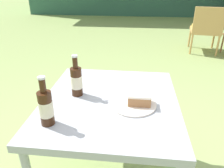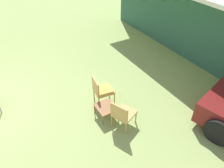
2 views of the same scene
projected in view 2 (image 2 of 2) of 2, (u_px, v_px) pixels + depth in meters
wicker_chair_cushioned at (102, 89)px, 6.56m from camera, size 0.59×0.62×0.86m
wicker_chair_plain at (122, 113)px, 5.75m from camera, size 0.69×0.71×0.86m
garden_side_table at (106, 108)px, 6.13m from camera, size 0.57×0.52×0.37m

